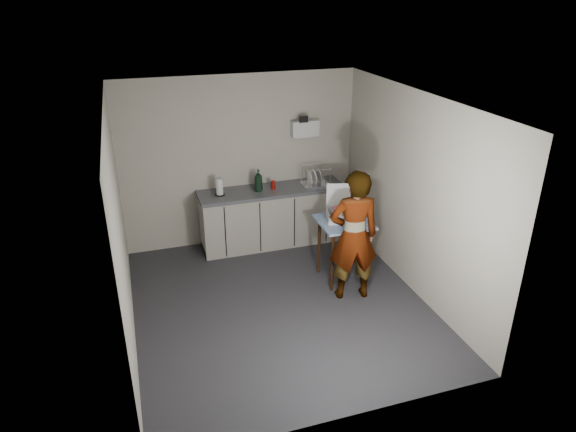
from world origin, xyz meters
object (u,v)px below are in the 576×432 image
object	(u,v)px
kitchen_counter	(272,218)
soda_can	(273,185)
dark_bottle	(258,181)
bakery_box	(339,212)
dish_rack	(315,181)
side_table	(344,229)
paper_towel	(220,187)
standing_man	(354,236)
soap_bottle	(258,180)

from	to	relation	value
kitchen_counter	soda_can	bearing A→B (deg)	-12.47
kitchen_counter	dark_bottle	xyz separation A→B (m)	(-0.19, 0.07, 0.60)
bakery_box	dish_rack	bearing A→B (deg)	100.06
side_table	paper_towel	distance (m)	1.96
bakery_box	soda_can	bearing A→B (deg)	128.74
kitchen_counter	dish_rack	world-z (taller)	dish_rack
standing_man	paper_towel	distance (m)	2.24
side_table	dark_bottle	world-z (taller)	dark_bottle
dark_bottle	bakery_box	xyz separation A→B (m)	(0.76, -1.34, -0.05)
side_table	soap_bottle	distance (m)	1.59
standing_man	soda_can	xyz separation A→B (m)	(-0.52, 1.78, 0.11)
paper_towel	standing_man	bearing A→B (deg)	-52.83
standing_man	paper_towel	world-z (taller)	standing_man
dark_bottle	standing_man	bearing A→B (deg)	-68.07
standing_man	soda_can	bearing A→B (deg)	-64.69
side_table	kitchen_counter	bearing A→B (deg)	115.09
dish_rack	soap_bottle	bearing A→B (deg)	179.28
dish_rack	kitchen_counter	bearing A→B (deg)	177.42
kitchen_counter	soap_bottle	world-z (taller)	soap_bottle
paper_towel	soap_bottle	bearing A→B (deg)	-1.55
soap_bottle	bakery_box	size ratio (longest dim) A/B	0.74
standing_man	bakery_box	bearing A→B (deg)	-82.94
side_table	soap_bottle	size ratio (longest dim) A/B	2.59
soda_can	dark_bottle	xyz separation A→B (m)	(-0.22, 0.07, 0.06)
dark_bottle	bakery_box	distance (m)	1.54
dish_rack	standing_man	bearing A→B (deg)	-94.51
dark_bottle	dish_rack	bearing A→B (deg)	-6.29
bakery_box	dark_bottle	bearing A→B (deg)	135.20
standing_man	paper_towel	bearing A→B (deg)	-44.00
paper_towel	dark_bottle	bearing A→B (deg)	6.63
dish_rack	bakery_box	distance (m)	1.25
paper_towel	dish_rack	xyz separation A→B (m)	(1.49, -0.03, -0.06)
soda_can	bakery_box	size ratio (longest dim) A/B	0.28
dish_rack	bakery_box	world-z (taller)	bakery_box
dark_bottle	dish_rack	distance (m)	0.89
soap_bottle	dark_bottle	distance (m)	0.10
paper_towel	side_table	bearing A→B (deg)	-43.52
dark_bottle	kitchen_counter	bearing A→B (deg)	-18.84
soda_can	dish_rack	size ratio (longest dim) A/B	0.31
dark_bottle	paper_towel	bearing A→B (deg)	-173.37
side_table	soda_can	bearing A→B (deg)	114.30
soda_can	bakery_box	distance (m)	1.38
dark_bottle	dish_rack	world-z (taller)	dish_rack
bakery_box	standing_man	bearing A→B (deg)	-76.10
side_table	dish_rack	world-z (taller)	dish_rack
standing_man	dish_rack	world-z (taller)	standing_man
paper_towel	bakery_box	bearing A→B (deg)	-43.01
standing_man	dark_bottle	bearing A→B (deg)	-59.23
soda_can	dark_bottle	bearing A→B (deg)	161.86
side_table	soap_bottle	xyz separation A→B (m)	(-0.82, 1.32, 0.32)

